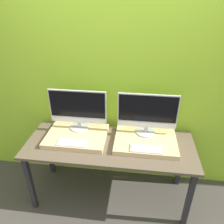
{
  "coord_description": "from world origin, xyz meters",
  "views": [
    {
      "loc": [
        0.26,
        -1.49,
        2.2
      ],
      "look_at": [
        0.0,
        0.53,
        1.05
      ],
      "focal_mm": 35.0,
      "sensor_mm": 36.0,
      "label": 1
    }
  ],
  "objects_px": {
    "monitor_right": "(147,113)",
    "keyboard_right": "(146,149)",
    "keyboard_left": "(72,143)",
    "monitor_left": "(78,109)"
  },
  "relations": [
    {
      "from": "keyboard_left",
      "to": "keyboard_right",
      "type": "xyz_separation_m",
      "value": [
        0.75,
        0.0,
        0.0
      ]
    },
    {
      "from": "monitor_left",
      "to": "keyboard_left",
      "type": "bearing_deg",
      "value": -90.0
    },
    {
      "from": "monitor_right",
      "to": "keyboard_right",
      "type": "bearing_deg",
      "value": -90.0
    },
    {
      "from": "monitor_right",
      "to": "monitor_left",
      "type": "bearing_deg",
      "value": 180.0
    },
    {
      "from": "monitor_left",
      "to": "keyboard_left",
      "type": "xyz_separation_m",
      "value": [
        0.0,
        -0.3,
        -0.24
      ]
    },
    {
      "from": "monitor_left",
      "to": "keyboard_right",
      "type": "bearing_deg",
      "value": -21.63
    },
    {
      "from": "monitor_right",
      "to": "keyboard_right",
      "type": "height_order",
      "value": "monitor_right"
    },
    {
      "from": "keyboard_left",
      "to": "monitor_right",
      "type": "relative_size",
      "value": 0.49
    },
    {
      "from": "keyboard_left",
      "to": "keyboard_right",
      "type": "height_order",
      "value": "same"
    },
    {
      "from": "monitor_left",
      "to": "keyboard_right",
      "type": "distance_m",
      "value": 0.84
    }
  ]
}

